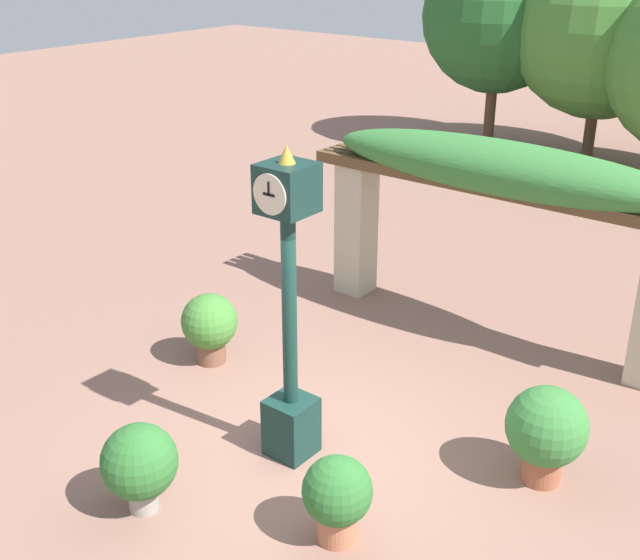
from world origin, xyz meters
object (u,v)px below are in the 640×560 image
Objects in this scene: potted_plant_far_right at (546,430)px; pedestal_clock at (290,321)px; potted_plant_near_left at (140,463)px; potted_plant_near_right at (337,495)px; potted_plant_far_left at (210,324)px.

pedestal_clock is at bearing -152.14° from potted_plant_far_right.
potted_plant_near_left is at bearing -135.23° from potted_plant_far_right.
pedestal_clock is 2.01m from potted_plant_near_left.
potted_plant_near_left is at bearing -108.49° from pedestal_clock.
potted_plant_far_left reaches higher than potted_plant_near_right.
potted_plant_far_right is at bearing 44.77° from potted_plant_near_left.
potted_plant_far_right is at bearing 60.72° from potted_plant_near_right.
potted_plant_far_right is (1.13, 2.01, 0.11)m from potted_plant_near_right.
potted_plant_far_right reaches higher than potted_plant_near_right.
potted_plant_near_right is at bearing -26.38° from potted_plant_far_left.
potted_plant_near_right is at bearing 25.73° from potted_plant_near_left.
potted_plant_far_right is (4.46, 0.36, 0.07)m from potted_plant_far_left.
pedestal_clock is 2.53m from potted_plant_far_left.
potted_plant_far_left is (-1.59, 2.50, 0.00)m from potted_plant_near_left.
pedestal_clock reaches higher than potted_plant_near_right.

